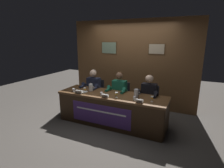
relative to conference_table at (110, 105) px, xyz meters
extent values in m
plane|color=#4C4742|center=(0.00, 0.11, -0.51)|extent=(12.00, 12.00, 0.00)
cube|color=brown|center=(0.00, 1.52, 0.79)|extent=(3.85, 0.12, 2.60)
cube|color=#4C3319|center=(-0.73, 1.45, 1.27)|extent=(0.52, 0.02, 0.38)
cube|color=slate|center=(-0.73, 1.44, 1.27)|extent=(0.48, 0.01, 0.34)
cube|color=#4C3319|center=(0.73, 1.45, 1.27)|extent=(0.46, 0.02, 0.31)
cube|color=tan|center=(0.73, 1.44, 1.27)|extent=(0.42, 0.01, 0.27)
cube|color=brown|center=(0.00, 0.11, 0.22)|extent=(2.65, 0.79, 0.05)
cube|color=#342112|center=(0.00, -0.27, -0.15)|extent=(2.59, 0.04, 0.71)
cube|color=#342112|center=(-1.27, 0.11, -0.15)|extent=(0.08, 0.71, 0.71)
cube|color=#342112|center=(1.28, 0.11, -0.15)|extent=(0.08, 0.71, 0.71)
cube|color=#4C2D7A|center=(-0.12, -0.29, -0.15)|extent=(1.50, 0.01, 0.48)
cube|color=white|center=(-0.12, -0.29, -0.07)|extent=(1.27, 0.00, 0.04)
cylinder|color=black|center=(-0.78, 0.60, -0.50)|extent=(0.44, 0.44, 0.02)
cylinder|color=black|center=(-0.78, 0.60, -0.28)|extent=(0.05, 0.05, 0.41)
cube|color=#232328|center=(-0.78, 0.60, -0.06)|extent=(0.44, 0.44, 0.03)
cube|color=#232328|center=(-0.78, 0.80, 0.17)|extent=(0.40, 0.05, 0.44)
cylinder|color=black|center=(-0.88, 0.25, -0.28)|extent=(0.10, 0.10, 0.46)
cylinder|color=black|center=(-0.68, 0.25, -0.28)|extent=(0.10, 0.10, 0.46)
cylinder|color=black|center=(-0.88, 0.40, 0.00)|extent=(0.13, 0.34, 0.13)
cylinder|color=black|center=(-0.68, 0.40, 0.00)|extent=(0.13, 0.34, 0.13)
cube|color=#1E2338|center=(-0.78, 0.57, 0.24)|extent=(0.36, 0.20, 0.48)
sphere|color=beige|center=(-0.78, 0.55, 0.62)|extent=(0.19, 0.19, 0.19)
sphere|color=gray|center=(-0.78, 0.56, 0.63)|extent=(0.17, 0.17, 0.17)
cylinder|color=#1E2338|center=(-0.99, 0.47, 0.26)|extent=(0.09, 0.30, 0.25)
cylinder|color=#1E2338|center=(-0.57, 0.47, 0.26)|extent=(0.09, 0.30, 0.25)
cylinder|color=#1E2338|center=(-0.99, 0.31, 0.28)|extent=(0.07, 0.24, 0.07)
cylinder|color=#1E2338|center=(-0.57, 0.31, 0.28)|extent=(0.07, 0.24, 0.07)
cube|color=white|center=(-0.76, -0.21, 0.29)|extent=(0.20, 0.03, 0.08)
cube|color=white|center=(-0.76, -0.17, 0.29)|extent=(0.20, 0.03, 0.08)
cube|color=black|center=(-0.76, -0.21, 0.29)|extent=(0.14, 0.01, 0.01)
cylinder|color=white|center=(-0.65, -0.07, 0.25)|extent=(0.06, 0.06, 0.00)
cylinder|color=white|center=(-0.65, -0.07, 0.28)|extent=(0.01, 0.01, 0.05)
cone|color=white|center=(-0.65, -0.07, 0.34)|extent=(0.06, 0.06, 0.06)
cylinder|color=orange|center=(-0.65, -0.07, 0.33)|extent=(0.04, 0.04, 0.04)
cylinder|color=silver|center=(-0.95, -0.13, 0.29)|extent=(0.06, 0.06, 0.08)
cylinder|color=silver|center=(-0.95, -0.13, 0.27)|extent=(0.05, 0.05, 0.05)
cylinder|color=black|center=(0.00, 0.60, -0.50)|extent=(0.44, 0.44, 0.02)
cylinder|color=black|center=(0.00, 0.60, -0.28)|extent=(0.05, 0.05, 0.41)
cube|color=#232328|center=(0.00, 0.60, -0.06)|extent=(0.44, 0.44, 0.03)
cube|color=#232328|center=(0.00, 0.80, 0.17)|extent=(0.40, 0.05, 0.44)
cylinder|color=black|center=(-0.10, 0.25, -0.28)|extent=(0.10, 0.10, 0.46)
cylinder|color=black|center=(0.10, 0.25, -0.28)|extent=(0.10, 0.10, 0.46)
cylinder|color=black|center=(-0.10, 0.40, 0.00)|extent=(0.13, 0.34, 0.13)
cylinder|color=black|center=(0.10, 0.40, 0.00)|extent=(0.13, 0.34, 0.13)
cube|color=#196047|center=(0.00, 0.57, 0.24)|extent=(0.36, 0.20, 0.48)
sphere|color=brown|center=(0.00, 0.55, 0.62)|extent=(0.19, 0.19, 0.19)
sphere|color=#331E0F|center=(0.00, 0.56, 0.63)|extent=(0.17, 0.17, 0.17)
cylinder|color=#196047|center=(-0.21, 0.47, 0.26)|extent=(0.09, 0.30, 0.25)
cylinder|color=#196047|center=(0.21, 0.47, 0.26)|extent=(0.09, 0.30, 0.25)
cylinder|color=#196047|center=(-0.21, 0.31, 0.28)|extent=(0.07, 0.24, 0.07)
cylinder|color=#196047|center=(0.21, 0.31, 0.28)|extent=(0.07, 0.24, 0.07)
cube|color=white|center=(-0.03, -0.22, 0.29)|extent=(0.16, 0.03, 0.08)
cube|color=white|center=(-0.03, -0.18, 0.29)|extent=(0.16, 0.03, 0.08)
cube|color=black|center=(-0.03, -0.22, 0.29)|extent=(0.11, 0.01, 0.01)
cylinder|color=white|center=(0.21, -0.10, 0.25)|extent=(0.06, 0.06, 0.00)
cylinder|color=white|center=(0.21, -0.10, 0.28)|extent=(0.01, 0.01, 0.05)
cone|color=white|center=(0.21, -0.10, 0.34)|extent=(0.06, 0.06, 0.06)
cylinder|color=yellow|center=(0.21, -0.10, 0.33)|extent=(0.04, 0.04, 0.04)
cylinder|color=silver|center=(-0.17, -0.11, 0.29)|extent=(0.06, 0.06, 0.08)
cylinder|color=silver|center=(-0.17, -0.11, 0.27)|extent=(0.05, 0.05, 0.05)
cylinder|color=black|center=(0.79, 0.60, -0.50)|extent=(0.44, 0.44, 0.02)
cylinder|color=black|center=(0.79, 0.60, -0.28)|extent=(0.05, 0.05, 0.41)
cube|color=#232328|center=(0.79, 0.60, -0.06)|extent=(0.44, 0.44, 0.03)
cube|color=#232328|center=(0.79, 0.80, 0.17)|extent=(0.40, 0.05, 0.44)
cylinder|color=black|center=(0.69, 0.25, -0.28)|extent=(0.10, 0.10, 0.46)
cylinder|color=black|center=(0.89, 0.25, -0.28)|extent=(0.10, 0.10, 0.46)
cylinder|color=black|center=(0.69, 0.40, 0.00)|extent=(0.13, 0.34, 0.13)
cylinder|color=black|center=(0.89, 0.40, 0.00)|extent=(0.13, 0.34, 0.13)
cube|color=black|center=(0.79, 0.57, 0.24)|extent=(0.36, 0.20, 0.48)
sphere|color=beige|center=(0.79, 0.55, 0.62)|extent=(0.19, 0.19, 0.19)
sphere|color=#331E0F|center=(0.79, 0.56, 0.63)|extent=(0.17, 0.17, 0.17)
cylinder|color=black|center=(0.58, 0.47, 0.26)|extent=(0.09, 0.30, 0.25)
cylinder|color=black|center=(1.00, 0.47, 0.26)|extent=(0.09, 0.30, 0.25)
cylinder|color=black|center=(0.58, 0.31, 0.28)|extent=(0.07, 0.24, 0.07)
cylinder|color=black|center=(1.00, 0.31, 0.28)|extent=(0.07, 0.24, 0.07)
cube|color=white|center=(0.78, -0.22, 0.29)|extent=(0.15, 0.03, 0.08)
cube|color=white|center=(0.78, -0.18, 0.29)|extent=(0.15, 0.03, 0.08)
cube|color=black|center=(0.78, -0.22, 0.29)|extent=(0.11, 0.01, 0.01)
cylinder|color=white|center=(1.00, -0.03, 0.25)|extent=(0.06, 0.06, 0.00)
cylinder|color=white|center=(1.00, -0.03, 0.28)|extent=(0.01, 0.01, 0.05)
cone|color=white|center=(1.00, -0.03, 0.34)|extent=(0.06, 0.06, 0.06)
cylinder|color=orange|center=(1.00, -0.03, 0.33)|extent=(0.04, 0.04, 0.04)
cylinder|color=silver|center=(0.63, -0.09, 0.29)|extent=(0.06, 0.06, 0.08)
cylinder|color=silver|center=(0.63, -0.09, 0.27)|extent=(0.05, 0.05, 0.05)
cylinder|color=silver|center=(-0.59, 0.11, 0.34)|extent=(0.10, 0.10, 0.18)
cylinder|color=silver|center=(-0.59, 0.11, 0.44)|extent=(0.08, 0.09, 0.01)
sphere|color=silver|center=(-0.59, 0.11, 0.45)|extent=(0.02, 0.02, 0.02)
torus|color=silver|center=(-0.53, 0.11, 0.35)|extent=(0.07, 0.01, 0.07)
cylinder|color=silver|center=(0.60, 0.12, 0.34)|extent=(0.10, 0.10, 0.18)
cylinder|color=silver|center=(0.60, 0.12, 0.44)|extent=(0.08, 0.09, 0.01)
sphere|color=silver|center=(0.60, 0.12, 0.45)|extent=(0.02, 0.02, 0.02)
torus|color=silver|center=(0.67, 0.12, 0.35)|extent=(0.07, 0.01, 0.07)
cube|color=white|center=(-0.73, -0.04, 0.26)|extent=(0.22, 0.16, 0.01)
camera|label=1|loc=(1.75, -3.62, 1.55)|focal=28.66mm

